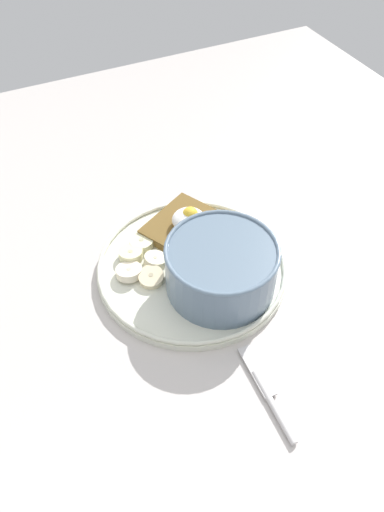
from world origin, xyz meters
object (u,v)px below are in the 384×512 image
at_px(poached_egg, 189,219).
at_px(knife, 266,393).
at_px(banana_slice_front, 155,260).
at_px(banana_slice_back, 131,254).
at_px(oatmeal_bowl, 221,267).
at_px(banana_slice_inner, 142,242).
at_px(banana_slice_left, 129,272).
at_px(banana_slice_right, 152,279).
at_px(toast_slice, 189,229).

distance_m(poached_egg, knife, 0.27).
height_order(banana_slice_front, banana_slice_back, banana_slice_front).
xyz_separation_m(poached_egg, banana_slice_front, (-0.07, -0.03, -0.02)).
relative_size(oatmeal_bowl, banana_slice_inner, 2.96).
bearing_deg(knife, oatmeal_bowl, 81.47).
relative_size(banana_slice_back, knife, 0.36).
xyz_separation_m(banana_slice_left, banana_slice_right, (0.02, -0.02, -0.00)).
bearing_deg(poached_egg, oatmeal_bowl, -92.67).
bearing_deg(banana_slice_left, banana_slice_front, 5.27).
bearing_deg(toast_slice, banana_slice_left, -160.26).
height_order(toast_slice, banana_slice_left, same).
height_order(banana_slice_back, knife, banana_slice_back).
relative_size(oatmeal_bowl, banana_slice_left, 3.25).
height_order(banana_slice_right, banana_slice_inner, banana_slice_right).
bearing_deg(banana_slice_back, oatmeal_bowl, -47.43).
height_order(oatmeal_bowl, banana_slice_front, oatmeal_bowl).
relative_size(toast_slice, knife, 1.12).
distance_m(oatmeal_bowl, toast_slice, 0.11).
height_order(toast_slice, banana_slice_right, same).
bearing_deg(banana_slice_right, poached_egg, 36.71).
bearing_deg(poached_egg, banana_slice_left, -160.21).
height_order(banana_slice_left, knife, banana_slice_left).
bearing_deg(banana_slice_back, banana_slice_right, -79.31).
height_order(banana_slice_front, knife, banana_slice_front).
xyz_separation_m(toast_slice, banana_slice_front, (-0.07, -0.03, -0.00)).
bearing_deg(banana_slice_right, banana_slice_front, 59.32).
xyz_separation_m(banana_slice_front, banana_slice_left, (-0.04, -0.00, -0.00)).
bearing_deg(banana_slice_front, banana_slice_back, 136.47).
bearing_deg(banana_slice_front, knife, -80.40).
bearing_deg(oatmeal_bowl, banana_slice_front, 131.08).
distance_m(banana_slice_front, banana_slice_back, 0.04).
xyz_separation_m(oatmeal_bowl, banana_slice_right, (-0.08, 0.04, -0.03)).
relative_size(banana_slice_left, banana_slice_right, 0.96).
distance_m(banana_slice_front, banana_slice_inner, 0.04).
bearing_deg(knife, banana_slice_right, 105.30).
distance_m(banana_slice_back, knife, 0.26).
distance_m(banana_slice_front, banana_slice_left, 0.04).
relative_size(toast_slice, banana_slice_right, 3.03).
bearing_deg(banana_slice_right, banana_slice_left, 134.24).
bearing_deg(oatmeal_bowl, banana_slice_back, 132.57).
xyz_separation_m(toast_slice, banana_slice_back, (-0.09, -0.01, -0.00)).
bearing_deg(banana_slice_left, oatmeal_bowl, -33.64).
distance_m(oatmeal_bowl, knife, 0.16).
xyz_separation_m(toast_slice, banana_slice_inner, (-0.07, 0.01, -0.00)).
bearing_deg(poached_egg, knife, -96.18).
xyz_separation_m(banana_slice_front, banana_slice_right, (-0.02, -0.03, -0.00)).
distance_m(toast_slice, banana_slice_right, 0.10).
bearing_deg(banana_slice_left, banana_slice_inner, 51.17).
xyz_separation_m(banana_slice_left, banana_slice_inner, (0.04, 0.04, -0.00)).
xyz_separation_m(toast_slice, knife, (-0.03, -0.26, -0.01)).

